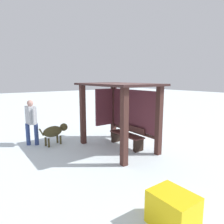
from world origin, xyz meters
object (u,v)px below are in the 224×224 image
object	(u,v)px
bench_left_inside	(127,136)
person_walking	(31,119)
grit_bin	(173,210)
bus_shelter	(121,103)
dog	(55,131)

from	to	relation	value
bench_left_inside	person_walking	bearing A→B (deg)	-127.76
grit_bin	bench_left_inside	bearing A→B (deg)	150.52
person_walking	grit_bin	bearing A→B (deg)	7.60
bus_shelter	bench_left_inside	size ratio (longest dim) A/B	1.95
bus_shelter	grit_bin	distance (m)	4.12
person_walking	grit_bin	size ratio (longest dim) A/B	2.30
bus_shelter	person_walking	distance (m)	3.20
person_walking	grit_bin	distance (m)	5.56
bench_left_inside	dog	bearing A→B (deg)	-129.49
bus_shelter	dog	bearing A→B (deg)	-130.54
bench_left_inside	grit_bin	bearing A→B (deg)	-29.48
bus_shelter	person_walking	bearing A→B (deg)	-128.42
bus_shelter	grit_bin	size ratio (longest dim) A/B	3.93
dog	grit_bin	size ratio (longest dim) A/B	1.57
bus_shelter	grit_bin	bearing A→B (deg)	-26.16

